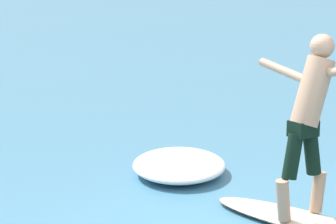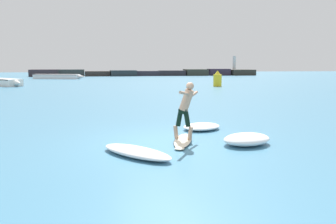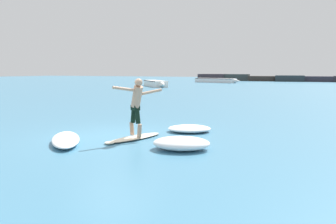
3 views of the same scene
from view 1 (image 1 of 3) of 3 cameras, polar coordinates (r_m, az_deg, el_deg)
surfboard at (r=8.18m, az=9.67°, el=-7.69°), size 1.15×2.24×0.23m
surfer at (r=7.96m, az=10.19°, el=0.18°), size 0.96×1.52×1.83m
wave_foam_at_nose at (r=9.77m, az=0.80°, el=-3.81°), size 1.84×1.66×0.23m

